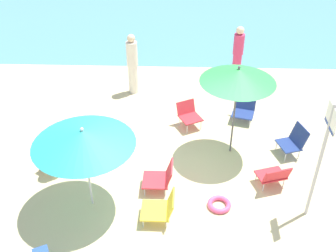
% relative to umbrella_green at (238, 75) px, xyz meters
% --- Properties ---
extents(ground_plane, '(40.00, 40.00, 0.00)m').
position_rel_umbrella_green_xyz_m(ground_plane, '(-1.41, -1.51, -1.90)').
color(ground_plane, beige).
extents(umbrella_green, '(1.54, 1.54, 2.11)m').
position_rel_umbrella_green_xyz_m(umbrella_green, '(0.00, 0.00, 0.00)').
color(umbrella_green, '#4C4C51').
rests_on(umbrella_green, ground_plane).
extents(umbrella_teal, '(1.81, 1.81, 1.78)m').
position_rel_umbrella_green_xyz_m(umbrella_teal, '(-2.78, -1.72, -0.33)').
color(umbrella_teal, silver).
rests_on(umbrella_teal, ground_plane).
extents(beach_chair_a, '(0.68, 0.63, 0.57)m').
position_rel_umbrella_green_xyz_m(beach_chair_a, '(0.73, -1.13, -1.60)').
color(beach_chair_a, red).
rests_on(beach_chair_a, ground_plane).
extents(beach_chair_b, '(0.64, 0.64, 0.68)m').
position_rel_umbrella_green_xyz_m(beach_chair_b, '(1.35, -0.04, -1.54)').
color(beach_chair_b, navy).
rests_on(beach_chair_b, ground_plane).
extents(beach_chair_c, '(0.60, 0.52, 0.60)m').
position_rel_umbrella_green_xyz_m(beach_chair_c, '(-1.48, -1.27, -1.60)').
color(beach_chair_c, red).
rests_on(beach_chair_c, ground_plane).
extents(beach_chair_d, '(0.67, 0.71, 0.60)m').
position_rel_umbrella_green_xyz_m(beach_chair_d, '(-0.93, 0.98, -1.57)').
color(beach_chair_d, red).
rests_on(beach_chair_d, ground_plane).
extents(beach_chair_e, '(0.61, 0.53, 0.57)m').
position_rel_umbrella_green_xyz_m(beach_chair_e, '(-1.44, -2.07, -1.62)').
color(beach_chair_e, gold).
rests_on(beach_chair_e, ground_plane).
extents(beach_chair_f, '(0.65, 0.68, 0.60)m').
position_rel_umbrella_green_xyz_m(beach_chair_f, '(0.43, 1.32, -1.60)').
color(beach_chair_f, navy).
rests_on(beach_chair_f, ground_plane).
extents(person_a, '(0.29, 0.29, 1.63)m').
position_rel_umbrella_green_xyz_m(person_a, '(0.43, 3.31, -1.06)').
color(person_a, '#DB3866').
rests_on(person_a, ground_plane).
extents(person_b, '(0.30, 0.30, 1.68)m').
position_rel_umbrella_green_xyz_m(person_b, '(-2.43, 2.56, -1.05)').
color(person_b, silver).
rests_on(person_b, ground_plane).
extents(person_c, '(0.54, 0.45, 0.91)m').
position_rel_umbrella_green_xyz_m(person_c, '(-3.73, -0.89, -1.46)').
color(person_c, silver).
rests_on(person_c, ground_plane).
extents(warning_sign, '(0.06, 0.49, 2.40)m').
position_rel_umbrella_green_xyz_m(warning_sign, '(1.25, -1.83, -0.35)').
color(warning_sign, '#ADADB2').
rests_on(warning_sign, ground_plane).
extents(swim_ring, '(0.45, 0.45, 0.10)m').
position_rel_umbrella_green_xyz_m(swim_ring, '(-0.36, -1.72, -1.85)').
color(swim_ring, '#E54C7F').
rests_on(swim_ring, ground_plane).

